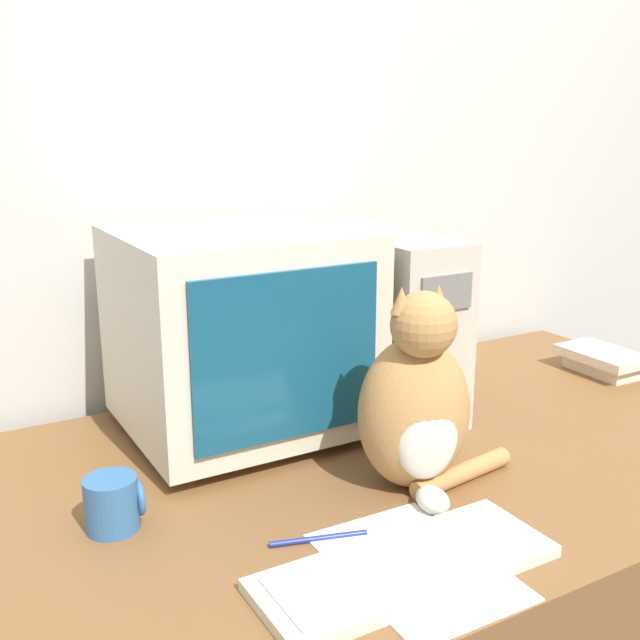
# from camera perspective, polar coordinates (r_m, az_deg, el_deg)

# --- Properties ---
(wall_back) EXTENTS (7.00, 0.05, 2.50)m
(wall_back) POSITION_cam_1_polar(r_m,az_deg,el_deg) (1.83, -2.24, 12.00)
(wall_back) COLOR silver
(wall_back) RESTS_ON ground_plane
(desk) EXTENTS (1.65, 0.96, 0.73)m
(desk) POSITION_cam_1_polar(r_m,az_deg,el_deg) (1.69, 7.30, -20.72)
(desk) COLOR brown
(desk) RESTS_ON ground_plane
(crt_monitor) EXTENTS (0.45, 0.43, 0.42)m
(crt_monitor) POSITION_cam_1_polar(r_m,az_deg,el_deg) (1.49, -6.13, -0.81)
(crt_monitor) COLOR beige
(crt_monitor) RESTS_ON desk
(computer_tower) EXTENTS (0.17, 0.43, 0.39)m
(computer_tower) POSITION_cam_1_polar(r_m,az_deg,el_deg) (1.64, 4.71, -0.06)
(computer_tower) COLOR beige
(computer_tower) RESTS_ON desk
(keyboard) EXTENTS (0.44, 0.16, 0.02)m
(keyboard) POSITION_cam_1_polar(r_m,az_deg,el_deg) (1.12, 6.54, -18.19)
(keyboard) COLOR silver
(keyboard) RESTS_ON desk
(cat) EXTENTS (0.31, 0.24, 0.36)m
(cat) POSITION_cam_1_polar(r_m,az_deg,el_deg) (1.29, 7.42, -6.49)
(cat) COLOR #B7844C
(cat) RESTS_ON desk
(book_stack) EXTENTS (0.14, 0.21, 0.06)m
(book_stack) POSITION_cam_1_polar(r_m,az_deg,el_deg) (2.02, 20.79, -2.91)
(book_stack) COLOR beige
(book_stack) RESTS_ON desk
(pen) EXTENTS (0.15, 0.05, 0.01)m
(pen) POSITION_cam_1_polar(r_m,az_deg,el_deg) (1.19, -0.10, -16.31)
(pen) COLOR navy
(pen) RESTS_ON desk
(paper_sheet) EXTENTS (0.22, 0.30, 0.00)m
(paper_sheet) POSITION_cam_1_polar(r_m,az_deg,el_deg) (1.14, 7.28, -18.07)
(paper_sheet) COLOR white
(paper_sheet) RESTS_ON desk
(mug) EXTENTS (0.09, 0.08, 0.09)m
(mug) POSITION_cam_1_polar(r_m,az_deg,el_deg) (1.24, -15.47, -13.30)
(mug) COLOR #33669E
(mug) RESTS_ON desk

